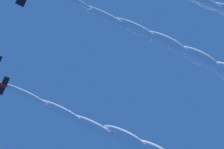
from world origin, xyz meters
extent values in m
ellipsoid|color=red|center=(-12.47, 5.77, 88.18)|extent=(1.03, 0.54, 0.35)
cube|color=black|center=(-11.94, -8.42, 87.34)|extent=(1.75, 3.39, 0.72)
cube|color=red|center=(-11.98, -8.34, 87.88)|extent=(1.34, 0.59, 1.32)
ellipsoid|color=white|center=(-26.64, 6.56, 88.81)|extent=(8.40, 3.46, 2.13)
ellipsoid|color=white|center=(-32.55, 5.37, 89.19)|extent=(8.52, 3.83, 2.49)
ellipsoid|color=white|center=(-38.31, 4.02, 89.57)|extent=(8.64, 4.20, 2.86)
ellipsoid|color=white|center=(-44.48, 2.36, 90.12)|extent=(8.76, 4.56, 3.23)
ellipsoid|color=white|center=(-15.84, -9.24, 87.68)|extent=(8.28, 3.10, 1.76)
ellipsoid|color=white|center=(-22.07, -11.04, 88.20)|extent=(8.40, 3.46, 2.13)
ellipsoid|color=white|center=(-28.08, -12.82, 88.43)|extent=(8.52, 3.83, 2.49)
ellipsoid|color=white|center=(-34.22, -13.83, 89.14)|extent=(8.64, 4.20, 2.86)
ellipsoid|color=white|center=(-43.30, 12.32, 91.12)|extent=(8.52, 3.83, 2.49)
camera|label=1|loc=(-28.26, 6.53, 1.62)|focal=80.36mm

